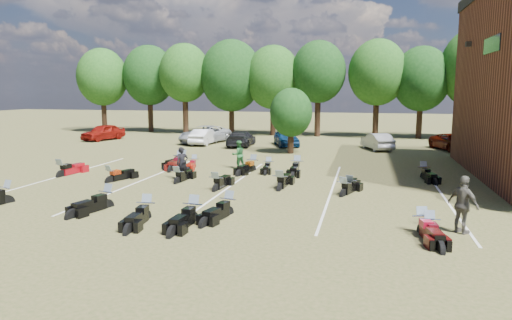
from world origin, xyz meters
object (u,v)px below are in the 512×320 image
(car_0, at_px, (103,132))
(motorcycle_3, at_px, (193,222))
(motorcycle_0, at_px, (6,203))
(motorcycle_7, at_px, (61,177))
(car_4, at_px, (286,137))
(person_green, at_px, (238,155))
(person_grey, at_px, (463,205))
(motorcycle_14, at_px, (180,167))
(person_black, at_px, (182,164))

(car_0, distance_m, motorcycle_3, 30.12)
(motorcycle_0, height_order, motorcycle_7, motorcycle_7)
(car_4, distance_m, person_green, 12.15)
(person_grey, bearing_deg, motorcycle_14, 12.23)
(car_0, height_order, person_grey, person_grey)
(person_black, distance_m, motorcycle_7, 7.03)
(motorcycle_0, bearing_deg, person_green, 70.79)
(person_black, distance_m, motorcycle_14, 4.52)
(motorcycle_14, bearing_deg, motorcycle_0, -113.71)
(person_green, bearing_deg, motorcycle_3, 57.73)
(car_4, distance_m, motorcycle_14, 13.13)
(person_black, relative_size, motorcycle_0, 0.73)
(person_grey, distance_m, motorcycle_3, 9.35)
(person_black, bearing_deg, motorcycle_0, -169.99)
(person_green, bearing_deg, motorcycle_7, -11.26)
(car_4, xyz_separation_m, motorcycle_7, (-9.74, -16.90, -0.74))
(motorcycle_3, bearing_deg, car_0, 129.63)
(person_green, xyz_separation_m, motorcycle_14, (-3.78, -0.13, -0.86))
(person_green, bearing_deg, motorcycle_14, -37.56)
(motorcycle_7, distance_m, motorcycle_14, 6.89)
(motorcycle_3, height_order, motorcycle_7, motorcycle_7)
(car_0, height_order, motorcycle_7, car_0)
(person_black, height_order, motorcycle_3, person_black)
(motorcycle_3, bearing_deg, motorcycle_14, 117.00)
(person_green, xyz_separation_m, person_grey, (10.72, -10.50, 0.12))
(car_0, height_order, motorcycle_0, car_0)
(car_4, bearing_deg, person_black, -119.60)
(car_4, height_order, motorcycle_7, car_4)
(person_black, xyz_separation_m, motorcycle_14, (-1.86, 4.02, -0.89))
(person_grey, height_order, motorcycle_3, person_grey)
(person_black, bearing_deg, motorcycle_3, -105.03)
(person_grey, bearing_deg, person_black, 21.15)
(person_black, height_order, person_grey, person_grey)
(motorcycle_0, distance_m, motorcycle_14, 11.03)
(person_black, height_order, person_green, person_black)
(person_grey, bearing_deg, motorcycle_0, 48.10)
(person_green, height_order, motorcycle_7, person_green)
(car_0, xyz_separation_m, motorcycle_7, (8.10, -17.28, -0.76))
(car_0, xyz_separation_m, car_4, (17.84, -0.38, -0.02))
(person_black, bearing_deg, motorcycle_7, 144.84)
(motorcycle_7, relative_size, motorcycle_14, 0.99)
(car_0, distance_m, motorcycle_0, 25.06)
(car_0, bearing_deg, car_4, 14.08)
(person_black, distance_m, motorcycle_0, 8.41)
(motorcycle_0, xyz_separation_m, motorcycle_14, (3.48, 10.46, 0.00))
(person_grey, bearing_deg, car_0, 8.08)
(motorcycle_14, bearing_deg, motorcycle_7, -142.87)
(person_black, xyz_separation_m, motorcycle_0, (-5.34, -6.44, -0.89))
(person_grey, bearing_deg, motorcycle_3, 52.83)
(car_0, relative_size, car_4, 1.03)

